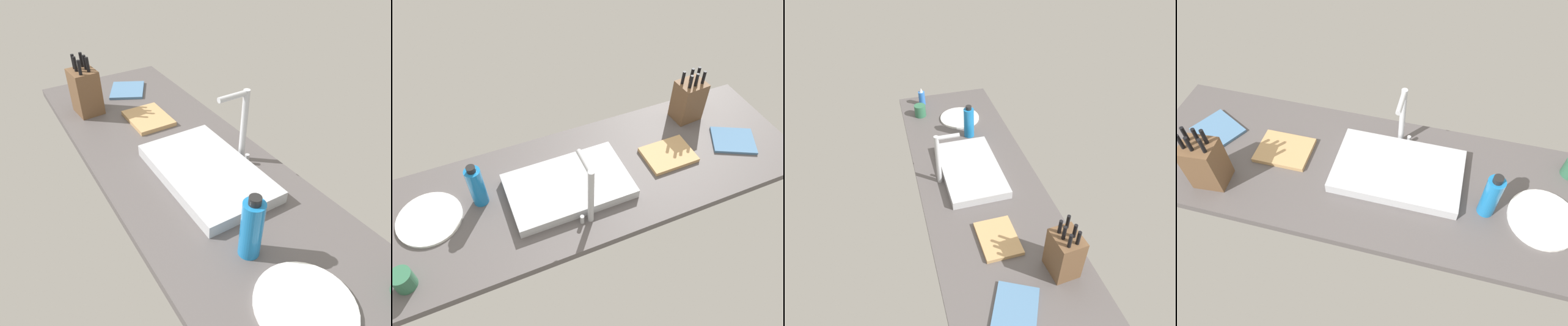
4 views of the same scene
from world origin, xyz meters
TOP-DOWN VIEW (x-y plane):
  - countertop_slab at (0.00, 0.00)cm, footprint 195.12×61.86cm
  - sink_basin at (6.48, 2.47)cm, footprint 49.22×29.72cm
  - faucet at (4.15, 18.31)cm, footprint 5.50×12.53cm
  - knife_block at (-61.83, -17.60)cm, footprint 13.26×11.56cm
  - cutting_board at (-40.74, 2.28)cm, footprint 21.77×16.70cm
  - water_bottle at (40.74, -5.61)cm, footprint 6.14×6.14cm
  - dinner_plate at (60.99, -4.45)cm, footprint 24.96×24.96cm
  - dish_towel at (-73.01, 5.82)cm, footprint 24.11×22.84cm
  - coffee_mug at (71.60, 19.51)cm, footprint 7.28×7.28cm

SIDE VIEW (x-z plane):
  - countertop_slab at x=0.00cm, z-range 0.00..3.50cm
  - dinner_plate at x=60.99cm, z-range 3.50..4.70cm
  - dish_towel at x=-73.01cm, z-range 3.50..4.70cm
  - cutting_board at x=-40.74cm, z-range 3.50..5.30cm
  - sink_basin at x=6.48cm, z-range 3.50..7.85cm
  - coffee_mug at x=71.60cm, z-range 3.50..11.15cm
  - water_bottle at x=40.74cm, z-range 2.76..23.07cm
  - knife_block at x=-61.83cm, z-range 0.73..26.78cm
  - faucet at x=4.15cm, z-range 5.65..33.77cm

